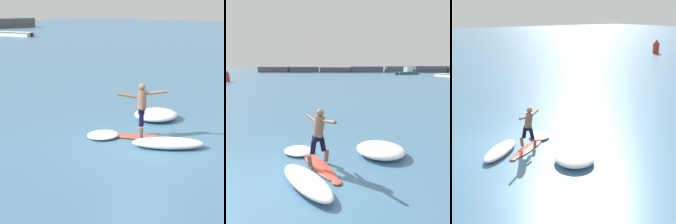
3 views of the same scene
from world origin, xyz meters
The scene contains 7 objects.
ground_plane centered at (0.00, 0.00, 0.00)m, with size 200.00×200.00×0.00m, color teal.
surfboard centered at (0.70, 0.47, 0.04)m, with size 1.53×2.20×0.21m.
surfer centered at (0.71, 0.53, 1.04)m, with size 1.00×1.30×1.66m.
channel_marker_buoy centered at (-16.79, 28.55, 0.81)m, with size 0.81×0.81×1.81m.
wave_foam_at_tail centered at (-0.09, 1.43, 0.08)m, with size 1.29×1.21×0.17m.
wave_foam_at_nose centered at (0.51, -0.61, 0.15)m, with size 1.85×2.08×0.30m.
wave_foam_beside centered at (2.65, 1.34, 0.18)m, with size 2.09×2.03×0.37m.
Camera 3 is at (10.90, -4.67, 5.18)m, focal length 50.00 mm.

